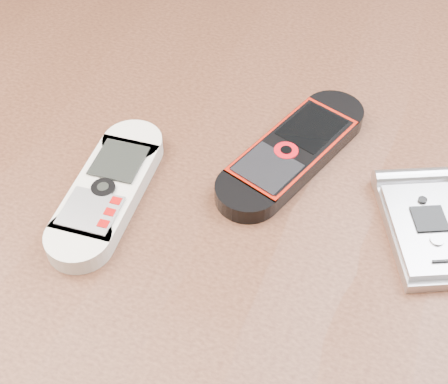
% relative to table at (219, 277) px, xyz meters
% --- Properties ---
extents(table, '(1.20, 0.80, 0.75)m').
position_rel_table_xyz_m(table, '(0.00, 0.00, 0.00)').
color(table, black).
rests_on(table, ground).
extents(nokia_white, '(0.06, 0.15, 0.02)m').
position_rel_table_xyz_m(nokia_white, '(-0.08, -0.03, 0.11)').
color(nokia_white, silver).
rests_on(nokia_white, table).
extents(nokia_black_red, '(0.10, 0.17, 0.02)m').
position_rel_table_xyz_m(nokia_black_red, '(0.04, 0.06, 0.11)').
color(nokia_black_red, black).
rests_on(nokia_black_red, table).
extents(motorola_razr, '(0.10, 0.12, 0.02)m').
position_rel_table_xyz_m(motorola_razr, '(0.15, 0.02, 0.11)').
color(motorola_razr, '#BABABF').
rests_on(motorola_razr, table).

